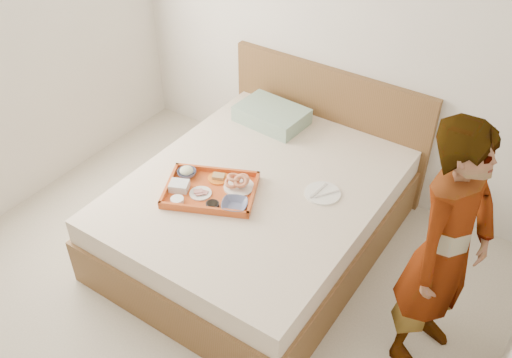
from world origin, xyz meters
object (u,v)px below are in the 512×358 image
Objects in this scene: person at (446,252)px; tray at (211,190)px; bed at (258,212)px; dinner_plate at (323,193)px.

tray is at bearing 106.89° from person.
tray is at bearing -127.33° from bed.
person is at bearing -20.95° from dinner_plate.
dinner_plate is 0.97m from person.
tray is 2.47× the size of dinner_plate.
bed is 0.44m from tray.
person is (1.49, 0.06, 0.23)m from tray.
bed is at bearing -161.62° from dinner_plate.
dinner_plate reaches higher than bed.
person reaches higher than tray.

